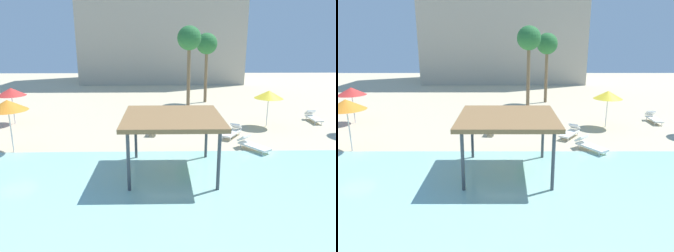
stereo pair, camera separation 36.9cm
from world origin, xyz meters
The scene contains 14 objects.
ground_plane centered at (0.00, 0.00, 0.00)m, with size 80.00×80.00×0.00m, color beige.
lagoon_water centered at (0.00, -5.25, 0.02)m, with size 44.00×13.50×0.04m, color #99D1C6.
shade_pavilion centered at (0.18, -1.09, 2.48)m, with size 4.20×4.20×2.64m.
beach_umbrella_yellow_0 centered at (6.88, 6.36, 2.21)m, with size 1.91×1.91×2.47m.
beach_umbrella_red_2 centered at (-10.65, 7.38, 2.28)m, with size 1.96×1.96×2.55m.
beach_umbrella_orange_3 centered at (-8.16, 1.68, 2.54)m, with size 2.00×2.00×2.82m.
lounge_chair_0 centered at (4.57, 1.72, 0.33)m, with size 1.56×1.91×0.74m.
lounge_chair_1 centered at (-0.77, 5.12, 0.33)m, with size 0.87×1.96×0.74m.
lounge_chair_2 centered at (-1.22, 7.60, 0.33)m, with size 0.81×1.95×0.74m.
lounge_chair_3 centered at (4.05, 4.12, 0.33)m, with size 1.57×1.90×0.74m.
lounge_chair_4 centered at (10.69, 7.60, 0.33)m, with size 0.65×1.91×0.74m.
palm_tree_0 centered at (3.81, 14.81, 5.19)m, with size 1.90×1.90×6.30m.
palm_tree_1 centered at (1.90, 11.20, 5.66)m, with size 1.90×1.90×6.79m.
hotel_block_0 centered at (-0.25, 30.57, 9.18)m, with size 21.05×10.07×18.36m, color #B2A893.
Camera 2 is at (0.10, -14.02, 5.86)m, focal length 33.25 mm.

